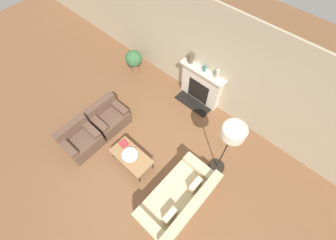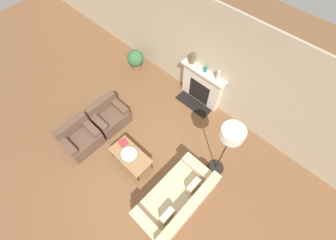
% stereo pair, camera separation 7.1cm
% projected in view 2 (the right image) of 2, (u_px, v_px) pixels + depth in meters
% --- Properties ---
extents(ground_plane, '(18.00, 18.00, 0.00)m').
position_uv_depth(ground_plane, '(142.00, 164.00, 5.64)').
color(ground_plane, brown).
extents(wall_back, '(18.00, 0.06, 2.90)m').
position_uv_depth(wall_back, '(218.00, 64.00, 5.47)').
color(wall_back, '#BCAD8E').
rests_on(wall_back, ground_plane).
extents(fireplace, '(1.33, 0.59, 1.15)m').
position_uv_depth(fireplace, '(201.00, 86.00, 6.25)').
color(fireplace, beige).
rests_on(fireplace, ground_plane).
extents(couch, '(0.96, 1.81, 0.80)m').
position_uv_depth(couch, '(177.00, 200.00, 4.86)').
color(couch, '#CCB78E').
rests_on(couch, ground_plane).
extents(armchair_near, '(0.73, 0.86, 0.74)m').
position_uv_depth(armchair_near, '(81.00, 138.00, 5.70)').
color(armchair_near, brown).
rests_on(armchair_near, ground_plane).
extents(armchair_far, '(0.73, 0.86, 0.74)m').
position_uv_depth(armchair_far, '(109.00, 116.00, 6.06)').
color(armchair_far, brown).
rests_on(armchair_far, ground_plane).
extents(coffee_table, '(1.03, 0.54, 0.39)m').
position_uv_depth(coffee_table, '(131.00, 156.00, 5.36)').
color(coffee_table, olive).
rests_on(coffee_table, ground_plane).
extents(bowl, '(0.39, 0.39, 0.07)m').
position_uv_depth(bowl, '(129.00, 154.00, 5.30)').
color(bowl, silver).
rests_on(bowl, coffee_table).
extents(book, '(0.24, 0.23, 0.02)m').
position_uv_depth(book, '(123.00, 143.00, 5.50)').
color(book, '#9E2D33').
rests_on(book, coffee_table).
extents(floor_lamp, '(0.46, 0.46, 1.88)m').
position_uv_depth(floor_lamp, '(231.00, 138.00, 4.23)').
color(floor_lamp, black).
rests_on(floor_lamp, ground_plane).
extents(mantel_vase_left, '(0.15, 0.15, 0.29)m').
position_uv_depth(mantel_vase_left, '(192.00, 58.00, 5.80)').
color(mantel_vase_left, brown).
rests_on(mantel_vase_left, fireplace).
extents(mantel_vase_center_left, '(0.09, 0.09, 0.14)m').
position_uv_depth(mantel_vase_center_left, '(205.00, 69.00, 5.70)').
color(mantel_vase_center_left, '#28666B').
rests_on(mantel_vase_center_left, fireplace).
extents(mantel_vase_center_right, '(0.09, 0.09, 0.27)m').
position_uv_depth(mantel_vase_center_right, '(218.00, 75.00, 5.50)').
color(mantel_vase_center_right, beige).
rests_on(mantel_vase_center_right, fireplace).
extents(potted_plant, '(0.52, 0.52, 0.73)m').
position_uv_depth(potted_plant, '(136.00, 59.00, 7.02)').
color(potted_plant, brown).
rests_on(potted_plant, ground_plane).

